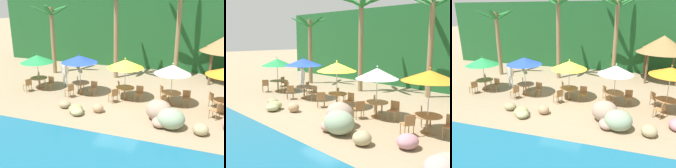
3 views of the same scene
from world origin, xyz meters
TOP-DOWN VIEW (x-y plane):
  - ground_plane at (0.00, 0.00)m, footprint 120.00×120.00m
  - terrace_deck at (0.00, 0.00)m, footprint 18.00×5.20m
  - foliage_backdrop at (0.00, 9.00)m, footprint 28.00×2.40m
  - rock_seawall at (2.05, -2.52)m, footprint 17.57×3.28m
  - umbrella_green at (-5.64, 0.29)m, footprint 2.14×2.14m
  - dining_table_green at (-5.64, 0.29)m, footprint 1.10×1.10m
  - chair_green_seaward at (-4.78, 0.30)m, footprint 0.46×0.46m
  - chair_green_inland at (-6.05, 1.04)m, footprint 0.56×0.55m
  - chair_green_left at (-5.90, -0.53)m, footprint 0.56×0.56m
  - umbrella_blue at (-2.58, 0.26)m, footprint 2.19×2.19m
  - dining_table_blue at (-2.58, 0.26)m, footprint 1.10×1.10m
  - chair_blue_seaward at (-1.72, 0.30)m, footprint 0.44×0.45m
  - chair_blue_inland at (-3.03, 0.99)m, footprint 0.57×0.56m
  - chair_blue_left at (-2.88, -0.54)m, footprint 0.57×0.57m
  - umbrella_yellow at (0.29, 0.30)m, footprint 2.08×2.08m
  - dining_table_yellow at (0.29, 0.30)m, footprint 1.10×1.10m
  - chair_yellow_seaward at (1.14, 0.39)m, footprint 0.42×0.43m
  - chair_yellow_inland at (-0.21, 0.99)m, footprint 0.58×0.58m
  - chair_yellow_left at (-0.13, -0.44)m, footprint 0.59×0.59m
  - umbrella_white at (2.94, 0.31)m, footprint 1.96×1.96m
  - dining_table_white at (2.94, 0.31)m, footprint 1.10×1.10m
  - chair_white_seaward at (3.77, 0.52)m, footprint 0.48×0.48m
  - chair_white_inland at (2.42, 0.99)m, footprint 0.58×0.58m
  - chair_white_left at (2.59, -0.47)m, footprint 0.58×0.58m
  - dining_table_orange at (5.64, 0.02)m, footprint 1.10×1.10m
  - chair_orange_inland at (5.13, 0.71)m, footprint 0.58×0.58m
  - chair_orange_left at (5.30, -0.76)m, footprint 0.58×0.58m
  - palm_tree_nearest at (-6.75, 4.03)m, footprint 2.75×3.02m
  - palm_tree_second at (-1.69, 4.42)m, footprint 3.43×3.61m
  - palm_tree_third at (2.48, 6.03)m, footprint 3.74×3.46m
  - waiter_in_white at (-4.29, 1.37)m, footprint 0.52×0.35m

SIDE VIEW (x-z plane):
  - ground_plane at x=0.00m, z-range 0.00..0.00m
  - terrace_deck at x=0.00m, z-range 0.00..0.01m
  - rock_seawall at x=2.05m, z-range -0.13..0.89m
  - chair_green_seaward at x=-4.78m, z-range 0.08..0.95m
  - chair_green_inland at x=-6.05m, z-range 0.08..0.95m
  - chair_green_left at x=-5.90m, z-range 0.08..0.95m
  - chair_blue_seaward at x=-1.72m, z-range 0.08..0.95m
  - chair_blue_inland at x=-3.03m, z-range 0.08..0.95m
  - chair_blue_left at x=-2.88m, z-range 0.08..0.95m
  - chair_yellow_seaward at x=1.14m, z-range 0.08..0.95m
  - chair_yellow_inland at x=-0.21m, z-range 0.08..0.95m
  - chair_yellow_left at x=-0.13m, z-range 0.08..0.95m
  - chair_white_seaward at x=3.77m, z-range 0.08..0.95m
  - chair_white_inland at x=2.42m, z-range 0.08..0.95m
  - chair_white_left at x=2.59m, z-range 0.08..0.95m
  - chair_orange_inland at x=5.13m, z-range 0.08..0.95m
  - chair_orange_left at x=5.30m, z-range 0.08..0.95m
  - dining_table_green at x=-5.64m, z-range 0.24..0.98m
  - dining_table_blue at x=-2.58m, z-range 0.24..0.98m
  - dining_table_yellow at x=0.29m, z-range 0.24..0.98m
  - dining_table_white at x=2.94m, z-range 0.24..0.98m
  - dining_table_orange at x=5.64m, z-range 0.24..0.98m
  - waiter_in_white at x=-4.29m, z-range 0.14..1.84m
  - umbrella_green at x=-5.64m, z-range 0.83..3.19m
  - umbrella_white at x=2.94m, z-range 0.85..3.28m
  - umbrella_yellow at x=0.29m, z-range 0.91..3.40m
  - umbrella_blue at x=-2.58m, z-range 0.95..3.50m
  - foliage_backdrop at x=0.00m, z-range 0.00..6.00m
  - palm_tree_nearest at x=-6.75m, z-range 0.82..6.11m
  - palm_tree_third at x=2.48m, z-range 1.15..7.52m
  - palm_tree_second at x=-1.69m, z-range 1.24..7.70m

